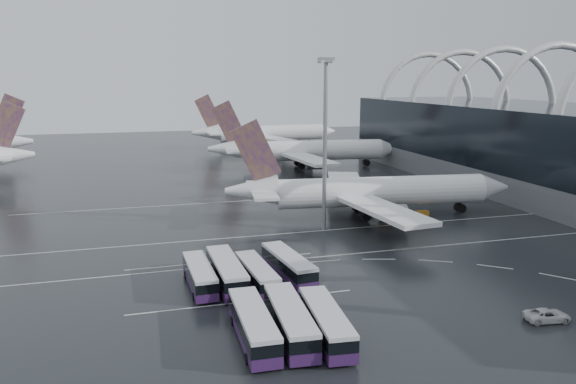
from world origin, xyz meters
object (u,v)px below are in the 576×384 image
object	(u,v)px
bus_row_near_a	(200,275)
bus_row_near_c	(257,274)
bus_row_near_d	(288,265)
bus_row_far_c	(326,322)
gse_cart_belly_b	(434,199)
gse_cart_belly_c	(385,219)
van_curve_a	(547,315)
airliner_gate_b	(303,151)
bus_row_near_b	(227,272)
floodlight_mast	(325,124)
airliner_main	(367,192)
bus_row_far_b	(290,320)
bus_row_far_a	(253,325)
gse_cart_belly_e	(370,200)
airliner_gate_c	(264,134)
gse_cart_belly_a	(422,214)

from	to	relation	value
bus_row_near_a	bus_row_near_c	xyz separation A→B (m)	(7.25, -1.71, -0.02)
bus_row_near_d	bus_row_far_c	bearing A→B (deg)	169.83
bus_row_near_a	gse_cart_belly_b	world-z (taller)	bus_row_near_a
gse_cart_belly_c	van_curve_a	bearing A→B (deg)	-92.41
airliner_gate_b	gse_cart_belly_c	world-z (taller)	airliner_gate_b
bus_row_near_b	gse_cart_belly_b	bearing A→B (deg)	-55.39
bus_row_near_b	floodlight_mast	bearing A→B (deg)	-44.58
airliner_main	bus_row_near_b	xyz separation A→B (m)	(-32.86, -29.04, -2.97)
airliner_main	bus_row_near_d	world-z (taller)	airliner_main
bus_row_near_b	bus_row_far_b	size ratio (longest dim) A/B	0.99
airliner_main	bus_row_far_b	xyz separation A→B (m)	(-29.08, -45.79, -2.97)
bus_row_near_d	bus_row_near_a	bearing A→B (deg)	85.54
bus_row_near_b	van_curve_a	distance (m)	38.90
bus_row_near_d	bus_row_far_b	world-z (taller)	bus_row_far_b
bus_row_far_a	bus_row_far_c	size ratio (longest dim) A/B	1.02
bus_row_far_a	gse_cart_belly_c	world-z (taller)	bus_row_far_a
airliner_gate_b	bus_row_near_a	world-z (taller)	airliner_gate_b
airliner_main	van_curve_a	xyz separation A→B (m)	(-0.17, -50.09, -4.14)
floodlight_mast	gse_cart_belly_c	xyz separation A→B (m)	(12.89, 1.57, -18.48)
airliner_gate_b	gse_cart_belly_e	bearing A→B (deg)	-83.80
bus_row_near_c	bus_row_far_a	size ratio (longest dim) A/B	0.91
gse_cart_belly_e	floodlight_mast	bearing A→B (deg)	-134.22
bus_row_near_a	bus_row_far_c	xyz separation A→B (m)	(10.87, -18.23, 0.09)
airliner_gate_c	airliner_gate_b	bearing A→B (deg)	-93.49
bus_row_near_a	gse_cart_belly_a	distance (m)	53.15
bus_row_near_b	bus_row_far_a	bearing A→B (deg)	178.64
gse_cart_belly_b	bus_row_near_d	bearing A→B (deg)	-140.05
van_curve_a	bus_row_near_c	bearing A→B (deg)	64.13
airliner_gate_c	bus_row_near_d	world-z (taller)	airliner_gate_c
airliner_gate_b	airliner_main	bearing A→B (deg)	-89.33
bus_row_near_b	gse_cart_belly_e	xyz separation A→B (m)	(38.78, 40.22, -1.32)
bus_row_near_c	gse_cart_belly_e	world-z (taller)	bus_row_near_c
airliner_gate_b	van_curve_a	xyz separation A→B (m)	(-6.34, -110.70, -4.38)
van_curve_a	gse_cart_belly_c	bearing A→B (deg)	5.72
bus_row_near_d	van_curve_a	xyz separation A→B (m)	(24.07, -21.62, -1.08)
bus_row_far_a	gse_cart_belly_a	size ratio (longest dim) A/B	5.88
airliner_main	bus_row_near_a	xyz separation A→B (m)	(-36.37, -28.85, -3.16)
floodlight_mast	gse_cart_belly_c	size ratio (longest dim) A/B	15.36
bus_row_near_d	floodlight_mast	world-z (taller)	floodlight_mast
bus_row_near_a	floodlight_mast	xyz separation A→B (m)	(25.21, 22.47, 17.31)
airliner_main	gse_cart_belly_a	size ratio (longest dim) A/B	24.44
bus_row_far_a	floodlight_mast	world-z (taller)	floodlight_mast
bus_row_near_c	airliner_gate_b	bearing A→B (deg)	-24.35
van_curve_a	bus_row_far_b	bearing A→B (deg)	89.68
floodlight_mast	bus_row_far_b	bearing A→B (deg)	-114.45
bus_row_near_c	van_curve_a	bearing A→B (deg)	-127.19
airliner_gate_c	floodlight_mast	size ratio (longest dim) A/B	1.92
airliner_gate_c	gse_cart_belly_e	world-z (taller)	airliner_gate_c
gse_cart_belly_c	airliner_main	bearing A→B (deg)	109.81
airliner_gate_b	bus_row_near_c	bearing A→B (deg)	-104.68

